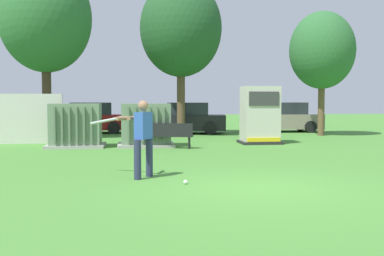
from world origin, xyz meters
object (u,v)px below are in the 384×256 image
batter (141,135)px  parked_car_left_of_center (88,119)px  generator_enclosure (260,115)px  parked_car_right_of_center (186,119)px  transformer_west (76,126)px  sports_ball (186,182)px  park_bench (168,134)px  parked_car_rightmost (283,118)px  transformer_mid_west (146,126)px

batter → parked_car_left_of_center: (-2.60, 14.76, -0.22)m
generator_enclosure → parked_car_right_of_center: size_ratio=0.52×
transformer_west → parked_car_right_of_center: 8.25m
parked_car_left_of_center → sports_ball: bearing=-77.4°
generator_enclosure → parked_car_right_of_center: bearing=111.4°
park_bench → parked_car_rightmost: (6.91, 8.21, 0.22)m
batter → parked_car_right_of_center: bearing=79.9°
generator_enclosure → batter: (-4.86, -7.94, -0.16)m
transformer_west → transformer_mid_west: (2.58, -0.03, 0.00)m
transformer_west → park_bench: bearing=-14.9°
park_bench → parked_car_left_of_center: (-3.64, 8.40, 0.22)m
transformer_mid_west → batter: batter is taller
generator_enclosure → parked_car_rightmost: (3.10, 6.64, -0.38)m
sports_ball → parked_car_right_of_center: 15.00m
park_bench → parked_car_right_of_center: bearing=79.1°
batter → sports_ball: (0.90, -0.93, -0.93)m
transformer_mid_west → parked_car_left_of_center: 8.06m
transformer_mid_west → batter: 7.24m
transformer_west → sports_ball: size_ratio=23.33×
sports_ball → transformer_west: bearing=111.4°
batter → sports_ball: batter is taller
sports_ball → transformer_mid_west: bearing=94.4°
sports_ball → parked_car_rightmost: (7.06, 15.50, 0.71)m
park_bench → batter: size_ratio=1.06×
transformer_mid_west → parked_car_right_of_center: (2.23, 6.73, -0.04)m
transformer_west → batter: bearing=-72.3°
batter → sports_ball: bearing=-46.0°
parked_car_right_of_center → parked_car_rightmost: 5.49m
park_bench → sports_ball: (-0.14, -7.29, -0.49)m
transformer_west → sports_ball: (3.22, -8.19, -0.74)m
transformer_west → batter: 7.62m
transformer_west → generator_enclosure: bearing=5.4°
transformer_mid_west → parked_car_rightmost: same height
generator_enclosure → parked_car_rightmost: 7.34m
generator_enclosure → parked_car_left_of_center: (-7.46, 6.83, -0.38)m
sports_ball → parked_car_left_of_center: bearing=102.6°
generator_enclosure → sports_ball: size_ratio=25.56×
transformer_mid_west → parked_car_right_of_center: 7.09m
park_bench → parked_car_right_of_center: (1.46, 7.60, 0.22)m
transformer_mid_west → batter: bearing=-92.1°
generator_enclosure → parked_car_rightmost: size_ratio=0.54×
transformer_mid_west → parked_car_right_of_center: bearing=71.7°
sports_ball → parked_car_right_of_center: bearing=83.9°
transformer_west → park_bench: transformer_west is taller
sports_ball → batter: bearing=134.0°
generator_enclosure → parked_car_rightmost: generator_enclosure is taller
transformer_mid_west → transformer_west: bearing=179.4°
transformer_west → sports_ball: transformer_west is taller
transformer_mid_west → parked_car_left_of_center: size_ratio=0.48×
parked_car_rightmost → sports_ball: bearing=-114.5°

